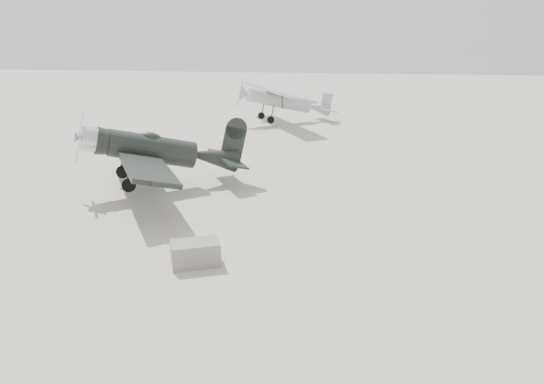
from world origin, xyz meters
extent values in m
plane|color=#A39D90|center=(0.00, 0.00, 0.00)|extent=(160.00, 160.00, 0.00)
cylinder|color=black|center=(-4.76, 6.37, 2.07)|extent=(4.37, 3.25, 1.35)
cone|color=black|center=(-1.97, 7.93, 2.12)|extent=(2.81, 2.32, 1.26)
cylinder|color=silver|center=(-7.33, 4.94, 2.07)|extent=(1.34, 1.47, 1.20)
cone|color=silver|center=(-7.84, 4.66, 2.07)|extent=(0.56, 0.64, 0.54)
cube|color=silver|center=(-7.78, 4.69, 2.07)|extent=(0.14, 0.18, 2.51)
ellipsoid|color=black|center=(-4.93, 6.28, 2.67)|extent=(1.25, 1.09, 0.44)
cube|color=black|center=(-5.35, 6.04, 1.73)|extent=(7.42, 11.12, 0.21)
cube|color=black|center=(-1.30, 8.30, 2.17)|extent=(2.90, 4.06, 0.10)
cube|color=black|center=(-1.17, 8.37, 2.99)|extent=(1.06, 0.65, 1.74)
cylinder|color=black|center=(-5.05, 4.72, 0.41)|extent=(0.65, 0.45, 0.66)
cylinder|color=black|center=(-6.32, 7.00, 0.41)|extent=(0.65, 0.45, 0.66)
cylinder|color=#333333|center=(-5.05, 4.72, 1.05)|extent=(0.14, 0.14, 1.35)
cylinder|color=#333333|center=(-6.32, 7.00, 1.05)|extent=(0.14, 0.14, 1.35)
cylinder|color=black|center=(-1.09, 8.42, 1.70)|extent=(0.22, 0.17, 0.21)
cylinder|color=#9B9EA0|center=(-0.89, 26.74, 1.94)|extent=(5.52, 3.70, 1.19)
cone|color=#9B9EA0|center=(2.45, 28.52, 1.94)|extent=(2.23, 1.87, 1.08)
cone|color=#9B9EA0|center=(-3.66, 25.26, 1.94)|extent=(1.10, 1.30, 1.13)
cube|color=#9B9EA0|center=(-4.04, 25.05, 1.94)|extent=(0.12, 0.16, 2.38)
cube|color=#9B9EA0|center=(-1.27, 26.53, 2.62)|extent=(7.42, 11.47, 0.19)
cube|color=#9B9EA0|center=(2.93, 28.78, 2.00)|extent=(2.59, 3.70, 0.09)
cube|color=#9B9EA0|center=(3.02, 28.83, 2.70)|extent=(0.90, 0.54, 1.41)
cylinder|color=black|center=(-1.09, 25.28, 0.30)|extent=(0.61, 0.42, 0.61)
cylinder|color=black|center=(-2.21, 27.38, 0.30)|extent=(0.61, 0.42, 0.61)
cylinder|color=#333333|center=(-1.09, 25.28, 0.92)|extent=(0.13, 0.13, 1.30)
cylinder|color=#333333|center=(-2.21, 27.38, 0.92)|extent=(0.13, 0.13, 1.30)
cylinder|color=black|center=(3.12, 28.88, 1.62)|extent=(0.21, 0.16, 0.19)
cube|color=slate|center=(-0.29, -2.00, 0.41)|extent=(1.92, 1.58, 0.83)
camera|label=1|loc=(4.63, -18.39, 7.90)|focal=35.00mm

